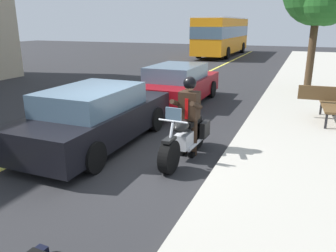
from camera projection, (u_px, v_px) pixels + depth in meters
ground_plane at (132, 153)px, 7.49m from camera, size 80.00×80.00×0.00m
lane_center_stripe at (60, 141)px, 8.21m from camera, size 60.00×0.16×0.01m
motorcycle_main at (185, 138)px, 7.12m from camera, size 2.22×0.64×1.26m
rider_main at (189, 109)px, 7.12m from camera, size 0.63×0.56×1.74m
bus_near at (223, 34)px, 29.81m from camera, size 11.05×2.70×3.30m
car_silver at (178, 85)px, 11.96m from camera, size 4.60×1.92×1.40m
car_dark at (96, 116)px, 7.86m from camera, size 4.60×1.92×1.40m
bench_sidewalk at (332, 101)px, 9.29m from camera, size 1.83×1.80×0.95m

